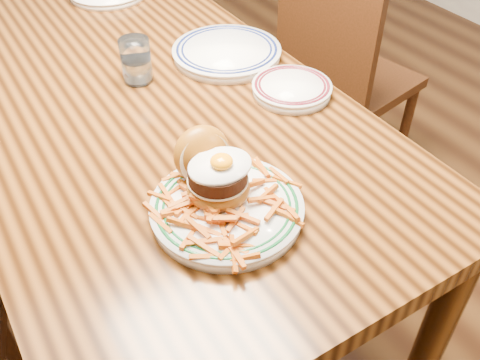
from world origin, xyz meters
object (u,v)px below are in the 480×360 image
table (140,120)px  main_plate (223,195)px  chair_right (340,75)px  side_plate (292,88)px

table → main_plate: main_plate is taller
table → chair_right: 0.86m
main_plate → side_plate: main_plate is taller
chair_right → main_plate: bearing=25.6°
chair_right → side_plate: chair_right is taller
table → main_plate: size_ratio=5.50×
chair_right → table: bearing=0.1°
table → chair_right: chair_right is taller
side_plate → table: bearing=125.4°
chair_right → main_plate: (-0.85, -0.63, 0.32)m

